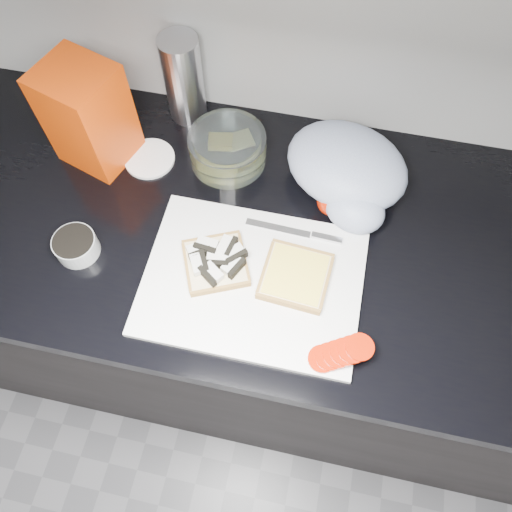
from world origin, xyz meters
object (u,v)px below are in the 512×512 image
(glass_bowl, at_px, (228,149))
(cutting_board, at_px, (253,281))
(steel_canister, at_px, (184,79))
(bread_bag, at_px, (88,116))

(glass_bowl, bearing_deg, cutting_board, -67.65)
(glass_bowl, bearing_deg, steel_canister, 137.32)
(bread_bag, bearing_deg, cutting_board, -13.28)
(bread_bag, relative_size, steel_canister, 1.10)
(cutting_board, xyz_separation_m, steel_canister, (-0.23, 0.38, 0.09))
(steel_canister, bearing_deg, cutting_board, -58.93)
(cutting_board, bearing_deg, steel_canister, 121.07)
(cutting_board, distance_m, glass_bowl, 0.30)
(glass_bowl, bearing_deg, bread_bag, -172.27)
(glass_bowl, relative_size, bread_bag, 0.75)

